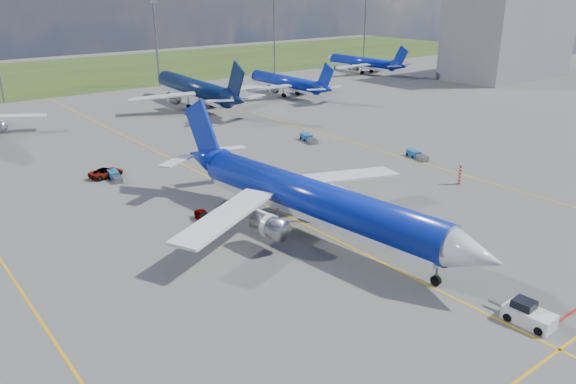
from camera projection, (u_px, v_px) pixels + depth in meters
ground at (370, 256)px, 57.49m from camera, size 400.00×400.00×0.00m
grass_strip at (8, 79)px, 168.38m from camera, size 400.00×80.00×0.01m
taxiway_lines at (227, 185)px, 78.07m from camera, size 60.25×160.00×0.02m
floodlight_masts at (82, 44)px, 140.27m from camera, size 202.20×0.50×22.70m
terminal_building at (509, 33)px, 166.78m from camera, size 42.00×22.00×26.00m
warning_post at (460, 174)px, 77.93m from camera, size 0.50×0.50×3.00m
bg_jet_n at (195, 106)px, 129.63m from camera, size 37.68×47.82×11.96m
bg_jet_ne at (285, 95)px, 143.24m from camera, size 27.38×35.88×9.37m
bg_jet_ene at (361, 73)px, 180.37m from camera, size 28.76×36.85×9.33m
main_airliner at (314, 235)px, 62.38m from camera, size 40.27×50.10×12.19m
pushback_tug at (528, 315)px, 45.91m from camera, size 2.28×5.59×1.88m
service_car_a at (203, 216)px, 65.99m from camera, size 2.26×3.82×1.22m
service_car_b at (106, 172)px, 81.27m from camera, size 5.31×3.16×1.38m
service_car_c at (245, 177)px, 79.15m from camera, size 4.89×5.35×1.50m
baggage_tug_w at (417, 155)px, 90.31m from camera, size 2.42×4.80×1.04m
baggage_tug_c at (115, 176)px, 80.36m from camera, size 1.80×4.61×1.01m
baggage_tug_e at (308, 138)px, 100.12m from camera, size 2.51×5.07×1.10m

